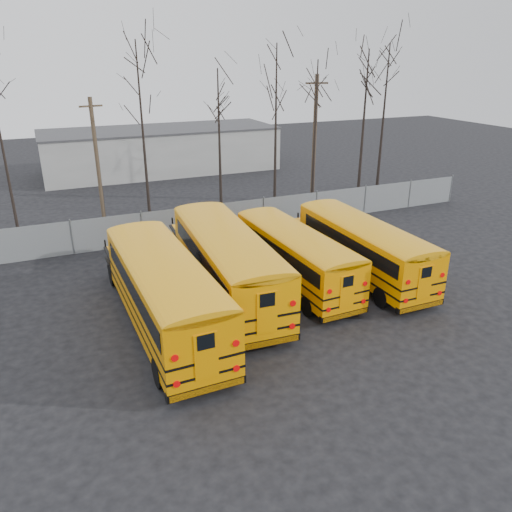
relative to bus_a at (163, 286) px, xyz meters
name	(u,v)px	position (x,y,z in m)	size (l,w,h in m)	color
ground	(293,321)	(5.21, -1.59, -1.95)	(120.00, 120.00, 0.00)	black
fence	(206,220)	(5.21, 10.41, -0.95)	(40.00, 0.04, 2.00)	gray
distant_building	(161,150)	(7.21, 30.41, 0.05)	(22.00, 8.00, 4.00)	#B7B7B2
bus_a	(163,286)	(0.00, 0.00, 0.00)	(3.00, 11.98, 3.34)	black
bus_b	(225,257)	(3.40, 1.86, 0.03)	(3.50, 12.22, 3.38)	black
bus_c	(293,252)	(6.95, 1.89, -0.26)	(2.74, 10.42, 2.89)	black
bus_d	(361,243)	(10.57, 1.38, -0.19)	(2.49, 10.80, 3.02)	black
utility_pole_left	(97,162)	(-0.42, 15.28, 2.30)	(1.46, 0.45, 8.28)	#4E3E2C
utility_pole_right	(314,139)	(15.35, 14.79, 2.89)	(1.66, 0.51, 9.42)	#443526
tree_1	(4,154)	(-5.57, 12.05, 3.75)	(0.26, 0.26, 11.42)	black
tree_2	(143,139)	(2.38, 13.83, 3.82)	(0.26, 0.26, 11.55)	black
tree_3	(220,145)	(7.64, 14.35, 2.99)	(0.26, 0.26, 9.90)	black
tree_4	(276,133)	(11.22, 12.95, 3.75)	(0.26, 0.26, 11.41)	black
tree_5	(315,137)	(14.45, 13.21, 3.25)	(0.26, 0.26, 10.41)	black
tree_6	(363,129)	(18.62, 13.33, 3.59)	(0.26, 0.26, 11.10)	black
tree_7	(383,119)	(22.58, 16.21, 3.83)	(0.26, 0.26, 11.56)	black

